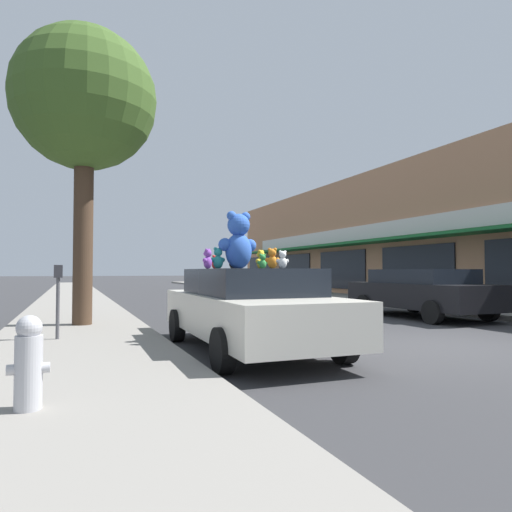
{
  "coord_description": "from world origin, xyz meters",
  "views": [
    {
      "loc": [
        -6.05,
        -6.27,
        1.32
      ],
      "look_at": [
        -1.71,
        4.41,
        1.7
      ],
      "focal_mm": 32.0,
      "sensor_mm": 36.0,
      "label": 1
    }
  ],
  "objects": [
    {
      "name": "ground_plane",
      "position": [
        0.0,
        0.0,
        0.0
      ],
      "size": [
        260.0,
        260.0,
        0.0
      ],
      "primitive_type": "plane",
      "color": "#333335"
    },
    {
      "name": "sidewalk_near",
      "position": [
        -5.91,
        0.0,
        0.08
      ],
      "size": [
        2.81,
        90.0,
        0.16
      ],
      "color": "gray",
      "rests_on": "ground_plane"
    },
    {
      "name": "storefront_row",
      "position": [
        12.6,
        11.63,
        3.1
      ],
      "size": [
        11.84,
        33.61,
        6.21
      ],
      "color": "tan",
      "rests_on": "ground_plane"
    },
    {
      "name": "plush_art_car",
      "position": [
        -3.31,
        0.78,
        0.73
      ],
      "size": [
        2.06,
        4.73,
        1.36
      ],
      "rotation": [
        0.0,
        0.0,
        -0.02
      ],
      "color": "beige",
      "rests_on": "ground_plane"
    },
    {
      "name": "teddy_bear_giant",
      "position": [
        -3.37,
        1.12,
        1.83
      ],
      "size": [
        0.75,
        0.48,
        0.99
      ],
      "rotation": [
        0.0,
        0.0,
        3.3
      ],
      "color": "blue",
      "rests_on": "plush_art_car"
    },
    {
      "name": "teddy_bear_black",
      "position": [
        -3.3,
        1.61,
        1.53
      ],
      "size": [
        0.24,
        0.26,
        0.37
      ],
      "rotation": [
        0.0,
        0.0,
        4.06
      ],
      "color": "black",
      "rests_on": "plush_art_car"
    },
    {
      "name": "teddy_bear_green",
      "position": [
        -3.06,
        0.78,
        1.48
      ],
      "size": [
        0.19,
        0.12,
        0.26
      ],
      "rotation": [
        0.0,
        0.0,
        3.0
      ],
      "color": "green",
      "rests_on": "plush_art_car"
    },
    {
      "name": "teddy_bear_teal",
      "position": [
        -3.73,
        1.15,
        1.54
      ],
      "size": [
        0.28,
        0.18,
        0.37
      ],
      "rotation": [
        0.0,
        0.0,
        3.31
      ],
      "color": "teal",
      "rests_on": "plush_art_car"
    },
    {
      "name": "teddy_bear_yellow",
      "position": [
        -2.73,
        1.65,
        1.53
      ],
      "size": [
        0.26,
        0.24,
        0.36
      ],
      "rotation": [
        0.0,
        0.0,
        3.81
      ],
      "color": "yellow",
      "rests_on": "plush_art_car"
    },
    {
      "name": "teddy_bear_white",
      "position": [
        -3.15,
        -0.19,
        1.49
      ],
      "size": [
        0.2,
        0.13,
        0.27
      ],
      "rotation": [
        0.0,
        0.0,
        3.0
      ],
      "color": "white",
      "rests_on": "plush_art_car"
    },
    {
      "name": "teddy_bear_red",
      "position": [
        -3.56,
        1.86,
        1.48
      ],
      "size": [
        0.19,
        0.17,
        0.26
      ],
      "rotation": [
        0.0,
        0.0,
        2.44
      ],
      "color": "red",
      "rests_on": "plush_art_car"
    },
    {
      "name": "teddy_bear_purple",
      "position": [
        -3.98,
        0.91,
        1.52
      ],
      "size": [
        0.22,
        0.23,
        0.33
      ],
      "rotation": [
        0.0,
        0.0,
        3.99
      ],
      "color": "purple",
      "rests_on": "plush_art_car"
    },
    {
      "name": "teddy_bear_orange",
      "position": [
        -3.19,
        0.1,
        1.51
      ],
      "size": [
        0.23,
        0.2,
        0.32
      ],
      "rotation": [
        0.0,
        0.0,
        2.54
      ],
      "color": "orange",
      "rests_on": "plush_art_car"
    },
    {
      "name": "parked_car_far_center",
      "position": [
        3.22,
        3.99,
        0.75
      ],
      "size": [
        2.08,
        4.56,
        1.37
      ],
      "color": "black",
      "rests_on": "ground_plane"
    },
    {
      "name": "street_tree",
      "position": [
        -5.81,
        4.41,
        5.07
      ],
      "size": [
        3.13,
        3.13,
        6.54
      ],
      "color": "#473323",
      "rests_on": "sidewalk_near"
    },
    {
      "name": "fire_hydrant",
      "position": [
        -6.37,
        -1.98,
        0.55
      ],
      "size": [
        0.33,
        0.22,
        0.79
      ],
      "color": "#B2B2B7",
      "rests_on": "sidewalk_near"
    },
    {
      "name": "parking_meter",
      "position": [
        -6.25,
        2.28,
        0.97
      ],
      "size": [
        0.14,
        0.1,
        1.27
      ],
      "color": "#4C4C51",
      "rests_on": "sidewalk_near"
    }
  ]
}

